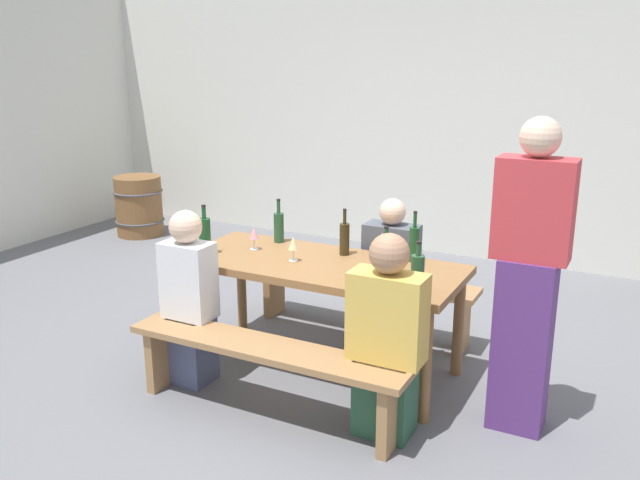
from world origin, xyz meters
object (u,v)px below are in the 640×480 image
bench_far (362,288)px  wine_glass_1 (254,234)px  wine_bottle_0 (414,243)px  wine_bottle_5 (205,235)px  seated_guest_far_0 (391,279)px  wine_glass_0 (382,239)px  seated_guest_near_1 (387,342)px  wine_bottle_1 (417,274)px  tasting_table (320,275)px  wine_bottle_2 (344,238)px  seated_guest_near_0 (190,301)px  wine_bottle_4 (279,226)px  standing_host (527,284)px  wine_glass_2 (293,244)px  bench_near (265,361)px  wine_bottle_3 (386,257)px  wine_barrel (139,206)px

bench_far → wine_glass_1: bearing=-129.8°
wine_bottle_0 → wine_bottle_5: size_ratio=0.99×
wine_bottle_5 → seated_guest_far_0: bearing=34.9°
wine_glass_0 → seated_guest_near_1: size_ratio=0.14×
wine_bottle_1 → wine_glass_1: 1.32m
tasting_table → bench_far: 0.76m
tasting_table → wine_bottle_2: 0.31m
seated_guest_near_0 → wine_bottle_5: bearing=19.4°
wine_bottle_0 → wine_bottle_4: size_ratio=1.06×
standing_host → seated_guest_near_1: bearing=33.1°
seated_guest_near_1 → standing_host: (0.64, 0.42, 0.30)m
standing_host → wine_bottle_2: bearing=-15.4°
seated_guest_near_0 → standing_host: size_ratio=0.65×
wine_glass_2 → bench_near: bearing=-75.4°
wine_glass_2 → seated_guest_near_0: size_ratio=0.15×
bench_far → standing_host: size_ratio=1.00×
seated_guest_far_0 → wine_bottle_1: bearing=30.1°
wine_bottle_3 → wine_bottle_4: bearing=160.2°
wine_bottle_2 → standing_host: (1.26, -0.35, -0.01)m
tasting_table → wine_bottle_5: size_ratio=5.45×
wine_glass_0 → wine_glass_2: bearing=-140.3°
wine_bottle_1 → standing_host: standing_host is taller
wine_bottle_5 → wine_barrel: 3.53m
wine_bottle_5 → wine_glass_0: 1.19m
bench_near → wine_bottle_2: bearing=85.7°
tasting_table → bench_near: size_ratio=1.06×
tasting_table → wine_glass_2: 0.27m
seated_guest_far_0 → wine_barrel: bearing=-112.4°
seated_guest_near_1 → wine_bottle_3: bearing=23.4°
bench_far → wine_glass_2: 0.92m
tasting_table → wine_bottle_1: 0.82m
wine_glass_0 → wine_glass_1: 0.88m
wine_bottle_3 → standing_host: size_ratio=0.18×
bench_far → seated_guest_near_0: (-0.65, -1.23, 0.20)m
tasting_table → wine_bottle_4: wine_bottle_4 is taller
wine_bottle_5 → wine_glass_0: (1.07, 0.52, -0.02)m
wine_glass_0 → seated_guest_far_0: 0.41m
wine_bottle_3 → seated_guest_near_0: bearing=-156.5°
wine_bottle_4 → seated_guest_near_0: size_ratio=0.28×
seated_guest_near_1 → wine_barrel: (-4.11, 2.61, -0.21)m
wine_bottle_0 → seated_guest_near_0: (-1.18, -0.84, -0.32)m
bench_near → seated_guest_far_0: size_ratio=1.60×
wine_bottle_0 → wine_glass_1: bearing=-167.0°
wine_bottle_1 → wine_bottle_5: bearing=177.3°
wine_glass_2 → seated_guest_near_1: bearing=-29.7°
standing_host → wine_barrel: standing_host is taller
tasting_table → standing_host: 1.35m
wine_bottle_4 → standing_host: 1.85m
wine_bottle_2 → wine_bottle_3: 0.49m
wine_bottle_1 → seated_guest_far_0: bearing=120.1°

